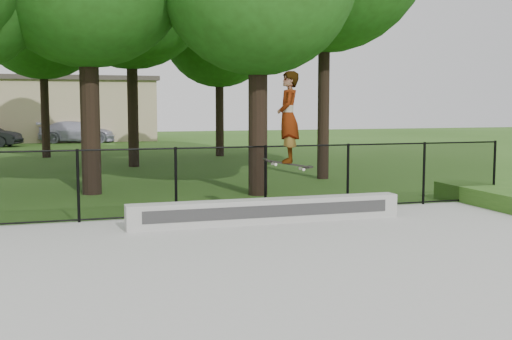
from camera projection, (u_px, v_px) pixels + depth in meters
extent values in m
plane|color=#2D5618|center=(260.00, 301.00, 8.06)|extent=(100.00, 100.00, 0.00)
cube|color=#A6A5A1|center=(260.00, 298.00, 8.06)|extent=(14.00, 12.00, 0.06)
cube|color=#9F9E9A|center=(268.00, 211.00, 12.98)|extent=(5.68, 0.40, 0.49)
imported|color=#ABA8BF|center=(77.00, 132.00, 40.93)|extent=(4.55, 2.41, 1.38)
cube|color=black|center=(288.00, 164.00, 13.00)|extent=(0.83, 0.23, 0.17)
imported|color=#BDDDF9|center=(288.00, 117.00, 12.91)|extent=(0.64, 0.78, 1.85)
cylinder|color=black|center=(78.00, 186.00, 12.99)|extent=(0.06, 0.06, 1.50)
cylinder|color=black|center=(176.00, 182.00, 13.58)|extent=(0.06, 0.06, 1.50)
cylinder|color=black|center=(265.00, 179.00, 14.17)|extent=(0.06, 0.06, 1.50)
cylinder|color=black|center=(348.00, 176.00, 14.76)|extent=(0.06, 0.06, 1.50)
cylinder|color=black|center=(424.00, 173.00, 15.36)|extent=(0.06, 0.06, 1.50)
cylinder|color=black|center=(494.00, 171.00, 15.95)|extent=(0.06, 0.06, 1.50)
cylinder|color=black|center=(175.00, 148.00, 13.51)|extent=(16.00, 0.04, 0.04)
cylinder|color=black|center=(176.00, 215.00, 13.65)|extent=(16.00, 0.04, 0.04)
cube|color=black|center=(176.00, 182.00, 13.58)|extent=(16.00, 0.01, 1.50)
cylinder|color=black|center=(90.00, 108.00, 17.35)|extent=(0.44, 0.44, 4.69)
cylinder|color=black|center=(258.00, 114.00, 17.21)|extent=(0.44, 0.44, 4.39)
cylinder|color=black|center=(324.00, 93.00, 20.94)|extent=(0.44, 0.44, 5.63)
cylinder|color=black|center=(133.00, 100.00, 25.04)|extent=(0.44, 0.44, 5.20)
cylinder|color=black|center=(220.00, 109.00, 30.21)|extent=(0.44, 0.44, 4.43)
sphere|color=#1E4913|center=(219.00, 30.00, 29.83)|extent=(5.32, 5.32, 5.32)
cylinder|color=black|center=(45.00, 104.00, 29.38)|extent=(0.44, 0.44, 4.89)
sphere|color=#1E4913|center=(42.00, 14.00, 28.96)|extent=(5.87, 5.87, 5.87)
cube|color=tan|center=(62.00, 111.00, 43.35)|extent=(12.00, 6.00, 4.00)
cube|color=#3F3833|center=(61.00, 79.00, 43.13)|extent=(12.40, 6.40, 0.30)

